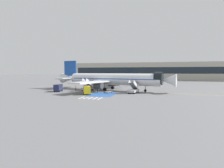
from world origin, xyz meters
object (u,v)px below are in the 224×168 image
object	(u,v)px
airliner	(111,79)
boarding_stairs_aft	(88,88)
boarding_stairs_forward	(133,90)
service_van_1	(58,87)
ground_crew_1	(98,89)
service_van_0	(87,89)
fuel_tanker	(112,81)
terminal_building	(152,71)
ground_crew_0	(76,88)
baggage_cart	(108,92)

from	to	relation	value
airliner	boarding_stairs_aft	bearing A→B (deg)	-56.06
boarding_stairs_forward	boarding_stairs_aft	world-z (taller)	boarding_stairs_aft
boarding_stairs_forward	service_van_1	world-z (taller)	boarding_stairs_forward
boarding_stairs_aft	ground_crew_1	size ratio (longest dim) A/B	3.20
service_van_0	service_van_1	xyz separation A→B (m)	(-11.56, 3.65, 0.01)
fuel_tanker	terminal_building	distance (m)	62.10
ground_crew_0	ground_crew_1	bearing A→B (deg)	-110.36
ground_crew_1	fuel_tanker	bearing A→B (deg)	85.03
airliner	terminal_building	size ratio (longest dim) A/B	0.35
service_van_1	boarding_stairs_aft	bearing A→B (deg)	-162.37
ground_crew_0	boarding_stairs_forward	bearing A→B (deg)	-105.48
boarding_stairs_aft	service_van_0	bearing A→B (deg)	-58.48
service_van_1	boarding_stairs_forward	bearing A→B (deg)	170.64
boarding_stairs_aft	fuel_tanker	xyz separation A→B (m)	(2.34, 23.72, 0.80)
fuel_tanker	ground_crew_0	bearing A→B (deg)	-111.27
terminal_building	airliner	bearing A→B (deg)	-97.17
service_van_0	terminal_building	xyz separation A→B (m)	(14.18, 92.50, 5.32)
airliner	service_van_0	distance (m)	12.93
fuel_tanker	service_van_1	distance (m)	30.70
fuel_tanker	terminal_building	world-z (taller)	terminal_building
airliner	service_van_1	world-z (taller)	airliner
service_van_1	ground_crew_1	size ratio (longest dim) A/B	2.76
baggage_cart	fuel_tanker	bearing A→B (deg)	-56.97
airliner	ground_crew_0	world-z (taller)	airliner
boarding_stairs_aft	ground_crew_0	size ratio (longest dim) A/B	3.01
airliner	terminal_building	world-z (taller)	terminal_building
terminal_building	ground_crew_1	bearing A→B (deg)	-98.58
airliner	baggage_cart	bearing A→B (deg)	18.16
service_van_0	ground_crew_1	bearing A→B (deg)	52.34
fuel_tanker	service_van_0	bearing A→B (deg)	-95.60
service_van_1	ground_crew_0	size ratio (longest dim) A/B	2.60
airliner	ground_crew_1	xyz separation A→B (m)	(-2.93, -6.02, -2.83)
ground_crew_0	service_van_0	bearing A→B (deg)	-146.63
boarding_stairs_forward	ground_crew_0	xyz separation A→B (m)	(-19.88, 1.53, 0.06)
ground_crew_0	ground_crew_1	distance (m)	8.47
airliner	ground_crew_1	bearing A→B (deg)	-15.56
fuel_tanker	baggage_cart	xyz separation A→B (m)	(6.15, -28.04, -1.57)
ground_crew_1	terminal_building	xyz separation A→B (m)	(13.05, 86.50, 5.69)
airliner	ground_crew_1	size ratio (longest dim) A/B	25.02
boarding_stairs_forward	boarding_stairs_aft	xyz separation A→B (m)	(-16.04, 2.94, 0.03)
baggage_cart	ground_crew_0	distance (m)	12.69
service_van_0	ground_crew_1	size ratio (longest dim) A/B	3.28
service_van_1	fuel_tanker	bearing A→B (deg)	-124.52
airliner	boarding_stairs_aft	distance (m)	8.60
boarding_stairs_forward	fuel_tanker	world-z (taller)	boarding_stairs_forward
service_van_1	service_van_0	bearing A→B (deg)	147.94
boarding_stairs_forward	service_van_1	bearing A→B (deg)	-164.44
airliner	baggage_cart	xyz separation A→B (m)	(1.03, -7.57, -3.56)
service_van_1	ground_crew_0	xyz separation A→B (m)	(4.32, 3.72, -0.32)
boarding_stairs_forward	ground_crew_0	bearing A→B (deg)	-174.03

